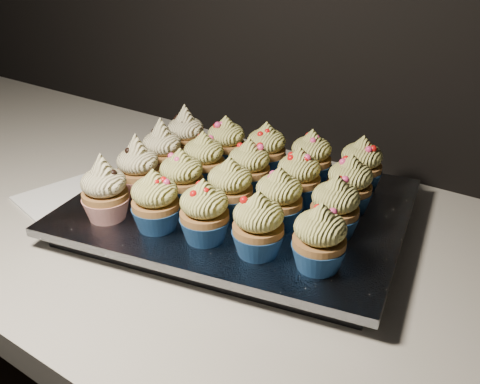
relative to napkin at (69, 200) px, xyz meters
The scene contains 24 objects.
worktop 0.10m from the napkin, 54.03° to the left, with size 2.44×0.64×0.04m, color silver.
napkin is the anchor object (origin of this frame).
baking_tray 0.28m from the napkin, 20.99° to the left, with size 0.42×0.32×0.02m, color black.
foil_lining 0.28m from the napkin, 20.99° to the left, with size 0.46×0.36×0.01m, color silver.
cupcake_0 0.16m from the napkin, 16.32° to the right, with size 0.06×0.06×0.10m.
cupcake_1 0.22m from the napkin, ahead, with size 0.06×0.06×0.08m.
cupcake_2 0.29m from the napkin, ahead, with size 0.06×0.06×0.08m.
cupcake_3 0.36m from the napkin, ahead, with size 0.06×0.06×0.08m.
cupcake_4 0.43m from the napkin, ahead, with size 0.06×0.06×0.08m.
cupcake_5 0.15m from the napkin, 15.93° to the left, with size 0.06×0.06×0.10m.
cupcake_6 0.21m from the napkin, 14.49° to the left, with size 0.06×0.06×0.08m.
cupcake_7 0.28m from the napkin, 13.75° to the left, with size 0.06×0.06×0.08m.
cupcake_8 0.35m from the napkin, 12.71° to the left, with size 0.06×0.06×0.08m.
cupcake_9 0.42m from the napkin, 13.31° to the left, with size 0.06×0.06×0.08m.
cupcake_10 0.17m from the napkin, 44.79° to the left, with size 0.06×0.06×0.10m.
cupcake_11 0.23m from the napkin, 33.71° to the left, with size 0.06×0.06×0.08m.
cupcake_12 0.29m from the napkin, 28.39° to the left, with size 0.06×0.06×0.08m.
cupcake_13 0.36m from the napkin, 24.43° to the left, with size 0.06×0.06×0.08m.
cupcake_14 0.43m from the napkin, 22.88° to the left, with size 0.06×0.06×0.08m.
cupcake_15 0.21m from the napkin, 62.30° to the left, with size 0.06×0.06×0.10m.
cupcake_16 0.26m from the napkin, 49.69° to the left, with size 0.06×0.06×0.08m.
cupcake_17 0.32m from the napkin, 41.63° to the left, with size 0.06×0.06×0.08m.
cupcake_18 0.38m from the napkin, 35.53° to the left, with size 0.06×0.06×0.08m.
cupcake_19 0.45m from the napkin, 32.14° to the left, with size 0.06×0.06×0.08m.
Camera 1 is at (0.59, 1.17, 1.29)m, focal length 40.00 mm.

